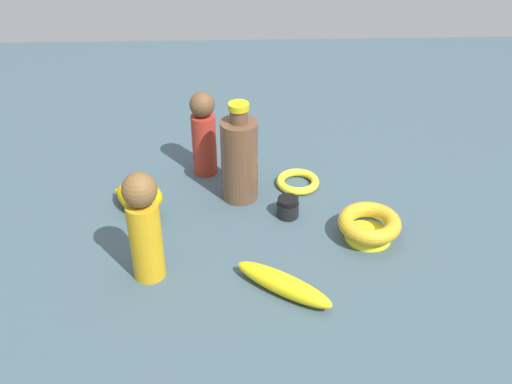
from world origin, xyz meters
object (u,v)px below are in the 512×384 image
Objects in this scene: bowl at (369,225)px; cat_figurine at (140,198)px; bottle_tall at (240,158)px; bangle at (298,182)px; person_figure_adult at (144,226)px; nail_polish_jar at (288,206)px; banana at (283,284)px; person_figure_child at (204,133)px.

bowl is 1.02× the size of cat_figurine.
bottle_tall is at bearing 58.57° from bowl.
bowl is 1.29× the size of bangle.
bowl is at bearing -121.43° from bottle_tall.
cat_figurine is at bearing 11.66° from person_figure_adult.
cat_figurine is at bearing 86.88° from nail_polish_jar.
person_figure_adult reaches higher than banana.
bottle_tall reaches higher than bangle.
person_figure_child is at bearing 72.94° from bangle.
person_figure_child is at bearing -39.11° from cat_figurine.
cat_figurine reaches higher than bowl.
bowl is 0.42m from person_figure_adult.
person_figure_adult is 0.25m from banana.
cat_figurine is 0.29m from nail_polish_jar.
person_figure_child is at bearing 52.08° from bowl.
bottle_tall reaches higher than banana.
bottle_tall reaches higher than nail_polish_jar.
bangle is 0.11m from nail_polish_jar.
bottle_tall reaches higher than person_figure_child.
banana is at bearing -103.28° from person_figure_adult.
nail_polish_jar is at bearing -60.12° from banana.
cat_figurine is (-0.09, 0.32, 0.03)m from bangle.
bottle_tall is at bearing -75.14° from cat_figurine.
bangle is 0.50× the size of banana.
person_figure_adult is 0.29m from bottle_tall.
bottle_tall is at bearing 53.73° from nail_polish_jar.
nail_polish_jar is (-0.02, -0.29, -0.01)m from cat_figurine.
bowl is at bearing -103.77° from banana.
cat_figurine is (-0.15, 0.12, -0.06)m from person_figure_child.
person_figure_child is at bearing 37.26° from bottle_tall.
bottle_tall is 0.21m from cat_figurine.
person_figure_child is 1.64× the size of cat_figurine.
banana is (-0.39, -0.15, -0.08)m from person_figure_child.
bottle_tall is (0.15, 0.24, 0.06)m from bowl.
bangle is (0.19, 0.12, -0.02)m from bowl.
banana is 1.59× the size of cat_figurine.
bottle_tall is at bearing -34.15° from person_figure_adult.
nail_polish_jar is (-0.11, 0.03, 0.01)m from bangle.
bowl is 0.41m from person_figure_child.
bangle is (0.28, -0.29, -0.10)m from person_figure_adult.
person_figure_child reaches higher than banana.
bangle is at bearing -63.29° from banana.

